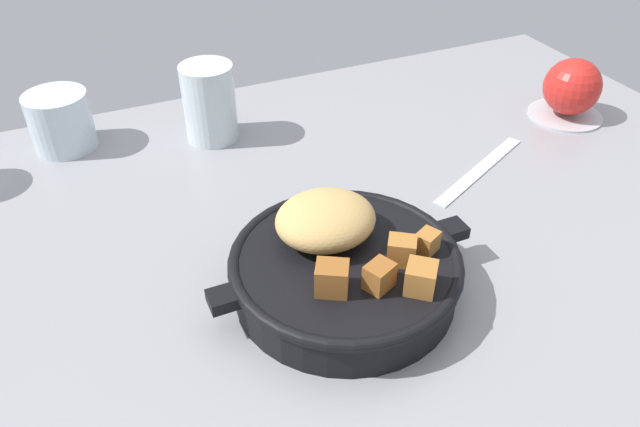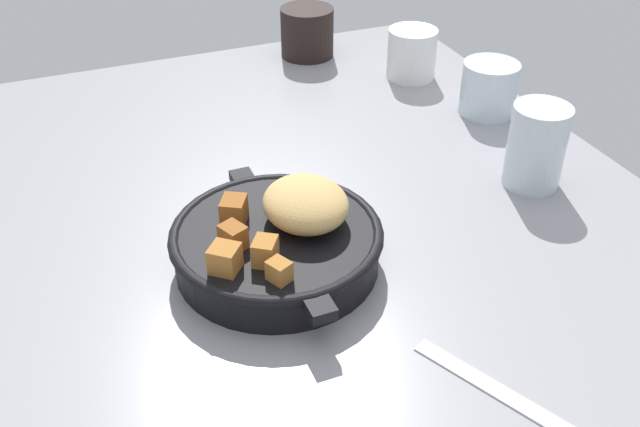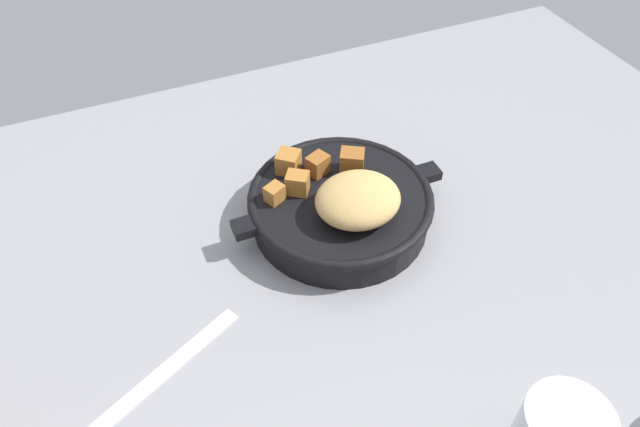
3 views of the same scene
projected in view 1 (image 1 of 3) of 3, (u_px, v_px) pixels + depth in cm
name	position (u px, v px, depth cm)	size (l,w,h in cm)	color
ground_plane	(329.00, 263.00, 63.33)	(116.38, 81.82, 2.40)	gray
cast_iron_skillet	(344.00, 264.00, 56.71)	(25.83, 21.55, 8.43)	black
saucer_plate	(565.00, 114.00, 86.22)	(10.16, 10.16, 0.60)	#B7BABF
red_apple	(572.00, 87.00, 83.73)	(7.71, 7.71, 7.71)	red
butter_knife	(480.00, 169.00, 74.97)	(19.10, 1.60, 0.36)	silver
water_glass_tall	(209.00, 103.00, 78.57)	(6.78, 6.78, 10.09)	silver
water_glass_short	(61.00, 121.00, 77.51)	(7.83, 7.83, 7.34)	silver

